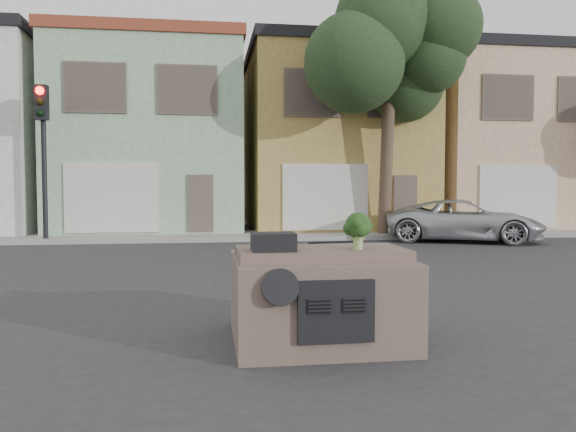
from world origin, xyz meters
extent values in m
plane|color=#303033|center=(0.00, 0.00, 0.00)|extent=(120.00, 120.00, 0.00)
cube|color=gray|center=(0.00, 10.50, 0.07)|extent=(40.00, 3.00, 0.15)
cube|color=#95BA93|center=(-3.50, 14.50, 3.77)|extent=(7.20, 8.20, 7.55)
cube|color=#AD9048|center=(4.00, 14.50, 3.77)|extent=(7.20, 8.20, 7.55)
cube|color=#D8B089|center=(11.50, 14.50, 3.77)|extent=(7.20, 8.20, 7.55)
imported|color=#B8B9BE|center=(7.15, 8.09, 0.00)|extent=(5.55, 4.16, 1.40)
cube|color=black|center=(-6.50, 9.50, 2.55)|extent=(0.40, 0.40, 5.10)
cube|color=#23381C|center=(5.00, 9.80, 4.25)|extent=(4.40, 4.00, 8.50)
cube|color=brown|center=(0.00, -3.00, 0.56)|extent=(2.00, 1.80, 1.12)
cube|color=black|center=(-0.58, -3.35, 1.22)|extent=(0.48, 0.38, 0.20)
cube|color=black|center=(0.28, -2.62, 1.13)|extent=(0.69, 0.15, 0.02)
cube|color=#1B3613|center=(0.39, -3.32, 1.33)|extent=(0.50, 0.50, 0.43)
camera|label=1|loc=(-1.30, -9.47, 1.83)|focal=35.00mm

